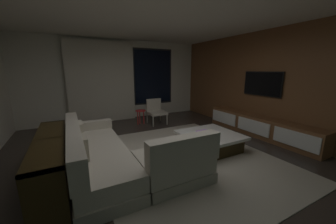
{
  "coord_description": "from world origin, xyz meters",
  "views": [
    {
      "loc": [
        -1.56,
        -3.03,
        1.7
      ],
      "look_at": [
        0.69,
        1.25,
        0.63
      ],
      "focal_mm": 20.34,
      "sensor_mm": 36.0,
      "label": 1
    }
  ],
  "objects": [
    {
      "name": "media_wall",
      "position": [
        3.06,
        0.0,
        1.35
      ],
      "size": [
        0.12,
        7.8,
        2.7
      ],
      "color": "brown",
      "rests_on": "floor"
    },
    {
      "name": "floor",
      "position": [
        0.0,
        0.0,
        0.0
      ],
      "size": [
        9.2,
        9.2,
        0.0
      ],
      "primitive_type": "plane",
      "color": "#332B26"
    },
    {
      "name": "sectional_couch",
      "position": [
        -0.96,
        -0.06,
        0.29
      ],
      "size": [
        1.98,
        2.5,
        0.82
      ],
      "color": "#A49C8C",
      "rests_on": "floor"
    },
    {
      "name": "accent_chair_near_window",
      "position": [
        0.89,
        2.48,
        0.43
      ],
      "size": [
        0.54,
        0.56,
        0.78
      ],
      "color": "#B2ADA0",
      "rests_on": "floor"
    },
    {
      "name": "back_wall_with_window",
      "position": [
        -0.06,
        3.62,
        1.34
      ],
      "size": [
        6.6,
        0.3,
        2.7
      ],
      "color": "silver",
      "rests_on": "floor"
    },
    {
      "name": "book_stack_on_coffee_table",
      "position": [
        0.97,
        0.09,
        0.38
      ],
      "size": [
        0.28,
        0.22,
        0.04
      ],
      "color": "#94C087",
      "rests_on": "coffee_table"
    },
    {
      "name": "side_stool",
      "position": [
        0.4,
        2.56,
        0.37
      ],
      "size": [
        0.32,
        0.32,
        0.46
      ],
      "color": "red",
      "rests_on": "floor"
    },
    {
      "name": "mounted_tv",
      "position": [
        2.95,
        0.25,
        1.35
      ],
      "size": [
        0.05,
        1.08,
        0.63
      ],
      "color": "black"
    },
    {
      "name": "ceiling",
      "position": [
        0.0,
        0.0,
        2.7
      ],
      "size": [
        8.2,
        8.2,
        0.0
      ],
      "primitive_type": "plane",
      "color": "silver"
    },
    {
      "name": "console_table_behind_couch",
      "position": [
        -1.88,
        0.07,
        0.42
      ],
      "size": [
        0.4,
        2.1,
        0.74
      ],
      "color": "#32240F",
      "rests_on": "floor"
    },
    {
      "name": "coffee_table",
      "position": [
        1.06,
        -0.01,
        0.19
      ],
      "size": [
        1.16,
        1.16,
        0.36
      ],
      "color": "#32240F",
      "rests_on": "floor"
    },
    {
      "name": "media_console",
      "position": [
        2.77,
        0.05,
        0.25
      ],
      "size": [
        0.46,
        3.1,
        0.52
      ],
      "color": "brown",
      "rests_on": "floor"
    },
    {
      "name": "area_rug",
      "position": [
        0.35,
        -0.1,
        0.01
      ],
      "size": [
        3.2,
        3.8,
        0.01
      ],
      "primitive_type": "cube",
      "color": "#ADA391",
      "rests_on": "floor"
    }
  ]
}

